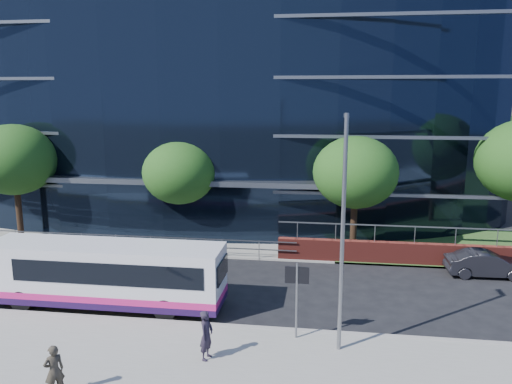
# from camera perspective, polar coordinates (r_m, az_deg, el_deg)

# --- Properties ---
(ground) EXTENTS (200.00, 200.00, 0.00)m
(ground) POSITION_cam_1_polar(r_m,az_deg,el_deg) (20.86, -7.94, -13.69)
(ground) COLOR black
(ground) RESTS_ON ground
(pavement_near) EXTENTS (80.00, 8.00, 0.15)m
(pavement_near) POSITION_cam_1_polar(r_m,az_deg,el_deg) (16.65, -12.96, -20.49)
(pavement_near) COLOR gray
(pavement_near) RESTS_ON ground
(kerb) EXTENTS (80.00, 0.25, 0.16)m
(kerb) POSITION_cam_1_polar(r_m,az_deg,el_deg) (19.96, -8.75, -14.66)
(kerb) COLOR gray
(kerb) RESTS_ON ground
(yellow_line_outer) EXTENTS (80.00, 0.08, 0.01)m
(yellow_line_outer) POSITION_cam_1_polar(r_m,az_deg,el_deg) (20.17, -8.58, -14.61)
(yellow_line_outer) COLOR gold
(yellow_line_outer) RESTS_ON ground
(yellow_line_inner) EXTENTS (80.00, 0.08, 0.01)m
(yellow_line_inner) POSITION_cam_1_polar(r_m,az_deg,el_deg) (20.29, -8.45, -14.43)
(yellow_line_inner) COLOR gold
(yellow_line_inner) RESTS_ON ground
(far_forecourt) EXTENTS (50.00, 8.00, 0.10)m
(far_forecourt) POSITION_cam_1_polar(r_m,az_deg,el_deg) (32.49, -12.84, -4.60)
(far_forecourt) COLOR gray
(far_forecourt) RESTS_ON ground
(glass_office) EXTENTS (44.00, 23.10, 16.00)m
(glass_office) POSITION_cam_1_polar(r_m,az_deg,el_deg) (40.12, -5.58, 10.10)
(glass_office) COLOR black
(glass_office) RESTS_ON ground
(guard_railings) EXTENTS (24.00, 0.05, 1.10)m
(guard_railings) POSITION_cam_1_polar(r_m,az_deg,el_deg) (29.58, -19.30, -4.98)
(guard_railings) COLOR slate
(guard_railings) RESTS_ON ground
(street_sign) EXTENTS (0.85, 0.09, 2.80)m
(street_sign) POSITION_cam_1_polar(r_m,az_deg,el_deg) (17.85, 4.69, -10.52)
(street_sign) COLOR slate
(street_sign) RESTS_ON pavement_near
(tree_far_a) EXTENTS (4.95, 4.95, 6.98)m
(tree_far_a) POSITION_cam_1_polar(r_m,az_deg,el_deg) (33.02, -25.92, 3.33)
(tree_far_a) COLOR black
(tree_far_a) RESTS_ON ground
(tree_far_b) EXTENTS (4.29, 4.29, 6.05)m
(tree_far_b) POSITION_cam_1_polar(r_m,az_deg,el_deg) (29.25, -8.73, 2.16)
(tree_far_b) COLOR black
(tree_far_b) RESTS_ON ground
(tree_far_c) EXTENTS (4.62, 4.62, 6.51)m
(tree_far_c) POSITION_cam_1_polar(r_m,az_deg,el_deg) (27.52, 11.31, 2.20)
(tree_far_c) COLOR black
(tree_far_c) RESTS_ON ground
(tree_dist_e) EXTENTS (4.62, 4.62, 6.51)m
(tree_dist_e) POSITION_cam_1_polar(r_m,az_deg,el_deg) (61.20, 25.89, 6.16)
(tree_dist_e) COLOR black
(tree_dist_e) RESTS_ON ground
(streetlight_east) EXTENTS (0.15, 0.77, 8.00)m
(streetlight_east) POSITION_cam_1_polar(r_m,az_deg,el_deg) (16.56, 9.89, -4.04)
(streetlight_east) COLOR slate
(streetlight_east) RESTS_ON pavement_near
(city_bus) EXTENTS (9.92, 2.28, 2.68)m
(city_bus) POSITION_cam_1_polar(r_m,az_deg,el_deg) (21.77, -16.62, -8.94)
(city_bus) COLOR silver
(city_bus) RESTS_ON ground
(parked_car) EXTENTS (3.84, 1.44, 1.25)m
(parked_car) POSITION_cam_1_polar(r_m,az_deg,el_deg) (26.84, 24.84, -7.47)
(parked_car) COLOR black
(parked_car) RESTS_ON ground
(pedestrian) EXTENTS (0.52, 0.68, 1.67)m
(pedestrian) POSITION_cam_1_polar(r_m,az_deg,el_deg) (17.03, -5.69, -15.96)
(pedestrian) COLOR black
(pedestrian) RESTS_ON pavement_near
(pedestrian_b) EXTENTS (0.67, 0.67, 1.57)m
(pedestrian_b) POSITION_cam_1_polar(r_m,az_deg,el_deg) (16.26, -22.08, -18.40)
(pedestrian_b) COLOR #332E24
(pedestrian_b) RESTS_ON pavement_near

